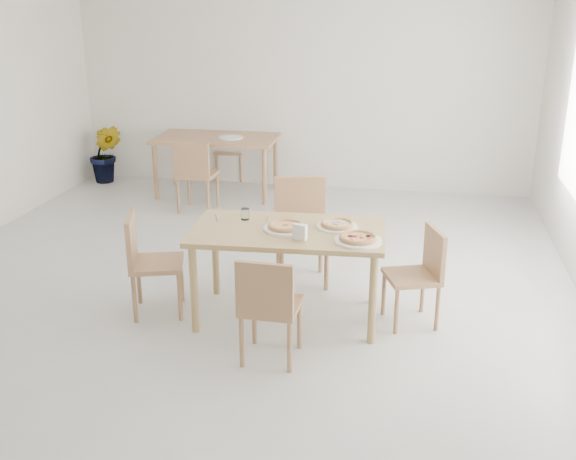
% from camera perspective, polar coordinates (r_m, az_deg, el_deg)
% --- Properties ---
extents(main_table, '(1.54, 0.94, 0.75)m').
position_cam_1_polar(main_table, '(5.26, -0.00, -0.78)').
color(main_table, tan).
rests_on(main_table, ground).
extents(chair_south, '(0.41, 0.41, 0.80)m').
position_cam_1_polar(chair_south, '(4.67, -1.68, -6.19)').
color(chair_south, '#AB7C55').
rests_on(chair_south, ground).
extents(chair_north, '(0.57, 0.57, 0.93)m').
position_cam_1_polar(chair_north, '(6.04, 1.10, 0.65)').
color(chair_north, '#AB7C55').
rests_on(chair_north, ground).
extents(chair_west, '(0.52, 0.52, 0.84)m').
position_cam_1_polar(chair_west, '(5.51, -11.89, -2.24)').
color(chair_west, '#AB7C55').
rests_on(chair_west, ground).
extents(chair_east, '(0.49, 0.49, 0.78)m').
position_cam_1_polar(chair_east, '(5.35, 11.19, -3.30)').
color(chair_east, '#AB7C55').
rests_on(chair_east, ground).
extents(plate_margherita, '(0.34, 0.34, 0.02)m').
position_cam_1_polar(plate_margherita, '(5.21, -0.22, 0.12)').
color(plate_margherita, white).
rests_on(plate_margherita, main_table).
extents(plate_mushroom, '(0.32, 0.32, 0.02)m').
position_cam_1_polar(plate_mushroom, '(5.27, 4.20, 0.28)').
color(plate_mushroom, white).
rests_on(plate_mushroom, main_table).
extents(plate_pepperoni, '(0.35, 0.35, 0.02)m').
position_cam_1_polar(plate_pepperoni, '(4.99, 5.95, -0.91)').
color(plate_pepperoni, white).
rests_on(plate_pepperoni, main_table).
extents(pizza_margherita, '(0.34, 0.34, 0.03)m').
position_cam_1_polar(pizza_margherita, '(5.20, -0.22, 0.35)').
color(pizza_margherita, '#E6A16C').
rests_on(pizza_margherita, plate_margherita).
extents(pizza_mushroom, '(0.32, 0.32, 0.03)m').
position_cam_1_polar(pizza_mushroom, '(5.26, 4.20, 0.52)').
color(pizza_mushroom, '#E6A16C').
rests_on(pizza_mushroom, plate_mushroom).
extents(pizza_pepperoni, '(0.30, 0.30, 0.03)m').
position_cam_1_polar(pizza_pepperoni, '(4.98, 5.96, -0.65)').
color(pizza_pepperoni, '#E6A16C').
rests_on(pizza_pepperoni, plate_pepperoni).
extents(tumbler_a, '(0.07, 0.07, 0.09)m').
position_cam_1_polar(tumbler_a, '(5.45, -3.65, 1.36)').
color(tumbler_a, white).
rests_on(tumbler_a, main_table).
extents(tumbler_b, '(0.07, 0.07, 0.10)m').
position_cam_1_polar(tumbler_b, '(5.02, 1.08, -0.18)').
color(tumbler_b, white).
rests_on(tumbler_b, main_table).
extents(napkin_holder, '(0.13, 0.09, 0.13)m').
position_cam_1_polar(napkin_holder, '(4.96, 1.01, -0.26)').
color(napkin_holder, silver).
rests_on(napkin_holder, main_table).
extents(fork_a, '(0.08, 0.18, 0.01)m').
position_cam_1_polar(fork_a, '(5.51, -6.06, 1.01)').
color(fork_a, silver).
rests_on(fork_a, main_table).
extents(fork_b, '(0.05, 0.16, 0.01)m').
position_cam_1_polar(fork_b, '(5.44, -1.75, 0.88)').
color(fork_b, silver).
rests_on(fork_b, main_table).
extents(second_table, '(1.56, 0.92, 0.75)m').
position_cam_1_polar(second_table, '(8.71, -6.09, 7.34)').
color(second_table, '#AB7C55').
rests_on(second_table, ground).
extents(chair_back_s, '(0.43, 0.43, 0.87)m').
position_cam_1_polar(chair_back_s, '(8.02, -7.89, 5.00)').
color(chair_back_s, '#AB7C55').
rests_on(chair_back_s, ground).
extents(chair_back_n, '(0.42, 0.42, 0.79)m').
position_cam_1_polar(chair_back_n, '(9.53, -4.81, 7.11)').
color(chair_back_n, '#AB7C55').
rests_on(chair_back_n, ground).
extents(plate_empty, '(0.31, 0.31, 0.02)m').
position_cam_1_polar(plate_empty, '(8.59, -4.85, 7.81)').
color(plate_empty, white).
rests_on(plate_empty, second_table).
extents(potted_plant, '(0.51, 0.45, 0.80)m').
position_cam_1_polar(potted_plant, '(9.60, -15.17, 6.25)').
color(potted_plant, '#1F5D1B').
rests_on(potted_plant, ground).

